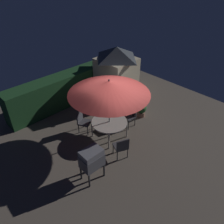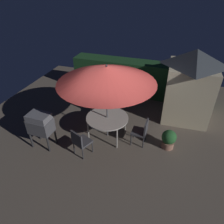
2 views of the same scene
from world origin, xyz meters
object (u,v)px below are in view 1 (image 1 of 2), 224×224
at_px(garden_shed, 116,73).
at_px(patio_table, 109,123).
at_px(chair_near_shed, 130,115).
at_px(chair_far_side, 83,121).
at_px(chair_toward_hedge, 121,146).
at_px(patio_umbrella, 109,87).
at_px(bbq_grill, 92,159).
at_px(potted_plant_by_shed, 141,110).

xyz_separation_m(garden_shed, patio_table, (-2.43, -2.07, -0.64)).
height_order(chair_near_shed, chair_far_side, same).
height_order(garden_shed, chair_toward_hedge, garden_shed).
bearing_deg(patio_umbrella, bbq_grill, -148.40).
relative_size(chair_far_side, chair_toward_hedge, 1.00).
distance_m(chair_far_side, potted_plant_by_shed, 2.75).
xyz_separation_m(chair_near_shed, chair_far_side, (-1.70, 1.05, 0.00)).
bearing_deg(chair_far_side, patio_umbrella, -62.60).
height_order(patio_table, chair_near_shed, chair_near_shed).
xyz_separation_m(patio_table, bbq_grill, (-1.79, -1.10, 0.14)).
relative_size(patio_table, chair_near_shed, 1.55).
bearing_deg(chair_near_shed, bbq_grill, -160.13).
bearing_deg(garden_shed, chair_far_side, -160.44).
height_order(chair_far_side, chair_toward_hedge, same).
relative_size(garden_shed, chair_near_shed, 2.94).
bearing_deg(patio_table, chair_near_shed, -1.40).
bearing_deg(chair_far_side, potted_plant_by_shed, -20.75).
xyz_separation_m(patio_umbrella, chair_toward_hedge, (-0.46, -1.11, -1.74)).
bearing_deg(chair_toward_hedge, patio_table, 67.35).
height_order(chair_toward_hedge, potted_plant_by_shed, chair_toward_hedge).
bearing_deg(chair_far_side, chair_toward_hedge, -88.19).
xyz_separation_m(bbq_grill, chair_near_shed, (2.96, 1.07, -0.33)).
xyz_separation_m(chair_far_side, chair_toward_hedge, (0.07, -2.13, 0.00)).
height_order(patio_table, chair_far_side, chair_far_side).
bearing_deg(chair_toward_hedge, bbq_grill, 179.67).
bearing_deg(chair_toward_hedge, chair_far_side, 91.81).
height_order(chair_far_side, potted_plant_by_shed, chair_far_side).
bearing_deg(patio_umbrella, chair_near_shed, -1.40).
height_order(patio_table, bbq_grill, bbq_grill).
bearing_deg(chair_near_shed, garden_shed, 59.07).
distance_m(patio_umbrella, potted_plant_by_shed, 2.80).
bearing_deg(chair_far_side, chair_near_shed, -31.63).
distance_m(patio_umbrella, chair_toward_hedge, 2.11).
height_order(patio_umbrella, bbq_grill, patio_umbrella).
relative_size(patio_umbrella, chair_near_shed, 3.28).
distance_m(patio_table, bbq_grill, 2.10).
distance_m(patio_table, chair_far_side, 1.16).
bearing_deg(potted_plant_by_shed, bbq_grill, -163.26).
bearing_deg(bbq_grill, chair_toward_hedge, -0.33).
height_order(patio_table, chair_toward_hedge, chair_toward_hedge).
relative_size(garden_shed, patio_umbrella, 0.90).
bearing_deg(bbq_grill, garden_shed, 36.93).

